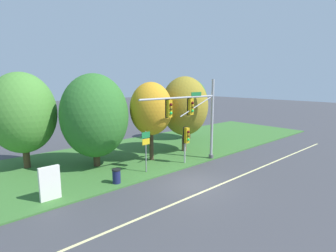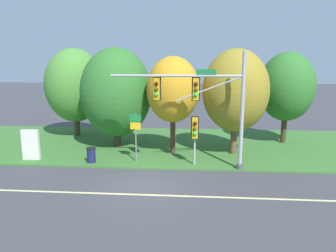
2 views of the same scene
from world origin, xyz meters
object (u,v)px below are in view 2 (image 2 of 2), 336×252
tree_left_of_mast (116,93)px  trash_bin (91,155)px  tree_mid_verge (236,91)px  tree_tall_centre (287,87)px  traffic_signal_mast (205,99)px  tree_nearest_road (75,85)px  pedestrian_signal_near_kerb (195,131)px  route_sign_post (136,130)px  tree_behind_signpost (173,90)px  info_kiosk (31,145)px

tree_left_of_mast → trash_bin: size_ratio=7.61×
tree_mid_verge → tree_tall_centre: (4.15, 3.40, 0.02)m
traffic_signal_mast → tree_nearest_road: bearing=143.2°
tree_nearest_road → pedestrian_signal_near_kerb: bearing=-36.7°
tree_mid_verge → pedestrian_signal_near_kerb: bearing=-132.6°
tree_left_of_mast → tree_nearest_road: bearing=143.1°
route_sign_post → tree_behind_signpost: (2.13, 2.10, 2.29)m
traffic_signal_mast → route_sign_post: size_ratio=2.53×
traffic_signal_mast → tree_nearest_road: 12.87m
tree_nearest_road → route_sign_post: bearing=-47.7°
pedestrian_signal_near_kerb → tree_nearest_road: 12.38m
info_kiosk → tree_nearest_road: bearing=86.0°
tree_left_of_mast → trash_bin: bearing=-99.4°
info_kiosk → trash_bin: (3.97, -0.35, -0.47)m
route_sign_post → tree_nearest_road: (-6.19, 6.80, 2.19)m
pedestrian_signal_near_kerb → tree_mid_verge: size_ratio=0.43×
traffic_signal_mast → tree_left_of_mast: size_ratio=1.07×
traffic_signal_mast → trash_bin: traffic_signal_mast is taller
pedestrian_signal_near_kerb → traffic_signal_mast: bearing=-38.7°
info_kiosk → tree_left_of_mast: bearing=38.9°
pedestrian_signal_near_kerb → tree_mid_verge: tree_mid_verge is taller
info_kiosk → trash_bin: size_ratio=2.04×
tree_behind_signpost → tree_nearest_road: bearing=150.5°
tree_nearest_road → tree_behind_signpost: bearing=-29.5°
tree_mid_verge → tree_tall_centre: size_ratio=1.02×
traffic_signal_mast → route_sign_post: 4.68m
pedestrian_signal_near_kerb → route_sign_post: bearing=172.0°
tree_nearest_road → info_kiosk: 7.61m
tree_mid_verge → info_kiosk: bearing=-169.4°
tree_mid_verge → traffic_signal_mast: bearing=-122.8°
tree_left_of_mast → tree_mid_verge: bearing=-9.3°
traffic_signal_mast → tree_behind_signpost: traffic_signal_mast is taller
tree_left_of_mast → tree_mid_verge: (8.23, -1.35, 0.31)m
pedestrian_signal_near_kerb → info_kiosk: pedestrian_signal_near_kerb is taller
traffic_signal_mast → tree_tall_centre: (6.24, 6.64, 0.21)m
tree_behind_signpost → info_kiosk: 9.66m
tree_nearest_road → tree_mid_verge: size_ratio=1.03×
route_sign_post → tree_mid_verge: 6.99m
info_kiosk → tree_tall_centre: bearing=18.8°
route_sign_post → info_kiosk: (-6.67, -0.08, -1.03)m
traffic_signal_mast → tree_nearest_road: size_ratio=1.06×
tree_tall_centre → trash_bin: bearing=-154.8°
pedestrian_signal_near_kerb → tree_tall_centre: bearing=42.7°
traffic_signal_mast → info_kiosk: bearing=175.5°
route_sign_post → tree_behind_signpost: tree_behind_signpost is taller
traffic_signal_mast → route_sign_post: (-4.11, 0.92, -2.05)m
tree_nearest_road → tree_mid_verge: 13.18m
tree_mid_verge → info_kiosk: (-12.87, -2.40, -3.27)m
tree_behind_signpost → tree_mid_verge: tree_mid_verge is taller
pedestrian_signal_near_kerb → info_kiosk: 10.35m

